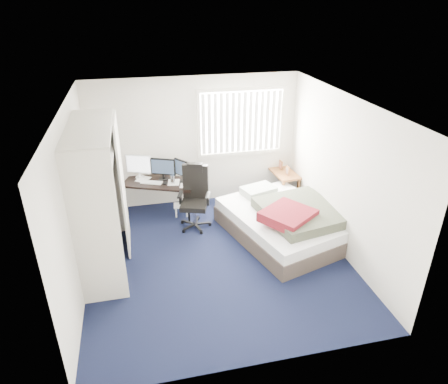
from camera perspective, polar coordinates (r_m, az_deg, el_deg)
name	(u,v)px	position (r m, az deg, el deg)	size (l,w,h in m)	color
ground	(218,258)	(6.49, -0.84, -9.47)	(4.20, 4.20, 0.00)	black
room_shell	(217,172)	(5.73, -0.94, 2.85)	(4.20, 4.20, 4.20)	silver
window_assembly	(241,122)	(7.77, 2.49, 9.94)	(1.72, 0.09, 1.32)	white
closet	(99,185)	(5.97, -17.38, 0.90)	(0.64, 1.84, 2.22)	beige
desk	(160,179)	(7.57, -9.09, 1.90)	(1.47, 1.08, 1.12)	black
office_chair	(195,203)	(7.16, -4.16, -1.59)	(0.69, 0.69, 1.16)	black
footstool	(181,207)	(7.62, -6.12, -2.16)	(0.30, 0.25, 0.23)	white
nightstand	(283,174)	(8.23, 8.42, 2.52)	(0.49, 0.87, 0.75)	brown
bed	(285,221)	(6.98, 8.74, -4.12)	(2.14, 2.50, 0.70)	#41362F
pine_box	(110,282)	(6.01, -15.93, -12.30)	(0.38, 0.28, 0.28)	#A67E53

